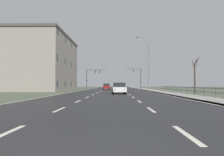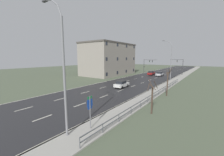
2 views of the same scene
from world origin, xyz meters
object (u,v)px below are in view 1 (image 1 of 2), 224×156
street_lamp_midground (148,64)px  car_far_left (120,87)px  car_near_right (119,88)px  brick_building (41,63)px  car_near_left (106,87)px  traffic_signal_right (138,75)px  traffic_signal_left (92,75)px

street_lamp_midground → car_far_left: street_lamp_midground is taller
car_near_right → brick_building: brick_building is taller
car_near_left → brick_building: brick_building is taller
traffic_signal_right → car_near_left: bearing=-143.1°
traffic_signal_left → brick_building: 18.18m
traffic_signal_left → car_near_right: (7.44, -33.17, -3.29)m
traffic_signal_right → car_near_right: 33.23m
car_near_left → street_lamp_midground: bearing=-50.8°
car_far_left → car_near_left: bearing=162.7°
car_near_right → traffic_signal_left: bearing=100.1°
traffic_signal_left → car_far_left: (8.21, -8.38, -3.29)m
car_near_right → car_near_left: (-2.81, 25.86, 0.00)m
traffic_signal_right → brick_building: (-23.08, -14.68, 2.05)m
street_lamp_midground → car_far_left: size_ratio=2.78×
car_near_right → car_near_left: size_ratio=1.00×
car_far_left → traffic_signal_left: bearing=133.9°
car_far_left → brick_building: bearing=-159.2°
street_lamp_midground → brick_building: (-23.42, 2.27, 0.46)m
traffic_signal_left → car_far_left: size_ratio=1.43×
street_lamp_midground → traffic_signal_right: 17.03m
car_near_left → car_far_left: bearing=-19.4°
traffic_signal_left → car_near_right: size_ratio=1.41×
street_lamp_midground → traffic_signal_left: 22.43m
traffic_signal_right → traffic_signal_left: size_ratio=1.04×
traffic_signal_left → car_far_left: traffic_signal_left is taller
car_near_right → street_lamp_midground: bearing=65.2°
car_far_left → brick_building: size_ratio=0.19×
traffic_signal_right → car_near_right: bearing=-100.5°
traffic_signal_left → car_near_left: size_ratio=1.41×
car_far_left → car_near_right: same height
street_lamp_midground → traffic_signal_left: bearing=128.2°
traffic_signal_right → car_near_left: (-8.86, -6.65, -3.17)m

